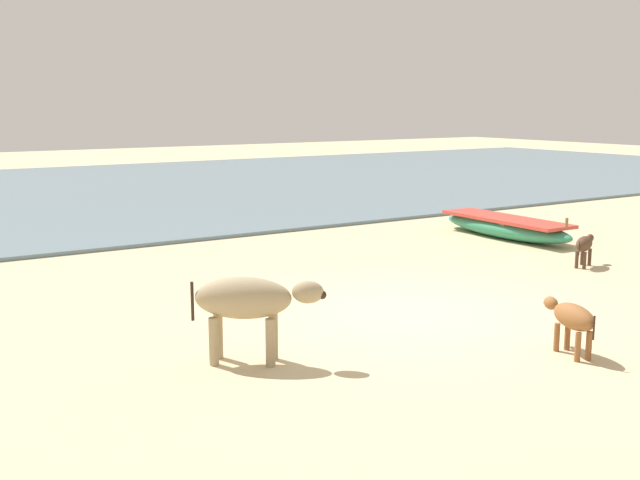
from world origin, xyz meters
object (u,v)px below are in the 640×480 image
object	(u,v)px
calf_near_brown	(572,318)
calf_far_dark	(585,245)
cow_adult_dun	(248,301)
fishing_boat_1	(506,227)

from	to	relation	value
calf_near_brown	calf_far_dark	bearing A→B (deg)	-38.62
cow_adult_dun	calf_far_dark	xyz separation A→B (m)	(7.36, 1.32, -0.31)
fishing_boat_1	calf_near_brown	distance (m)	7.87
fishing_boat_1	calf_near_brown	world-z (taller)	fishing_boat_1
calf_near_brown	calf_far_dark	distance (m)	5.15
calf_near_brown	calf_far_dark	size ratio (longest dim) A/B	1.14
fishing_boat_1	calf_far_dark	world-z (taller)	fishing_boat_1
cow_adult_dun	calf_near_brown	bearing A→B (deg)	8.11
cow_adult_dun	calf_near_brown	world-z (taller)	cow_adult_dun
cow_adult_dun	calf_far_dark	world-z (taller)	cow_adult_dun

